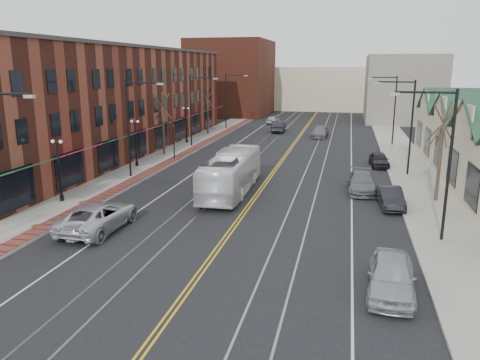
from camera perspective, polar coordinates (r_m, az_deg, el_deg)
The scene contains 31 objects.
ground at distance 22.53m, azimuth -4.34°, elevation -10.55°, with size 160.00×160.00×0.00m, color black.
sidewalk_left at distance 44.53m, azimuth -11.50°, elevation 1.58°, with size 4.00×120.00×0.15m, color gray.
sidewalk_right at distance 41.03m, azimuth 20.71°, elevation -0.08°, with size 4.00×120.00×0.15m, color gray.
building_left at distance 53.10m, azimuth -15.63°, elevation 9.20°, with size 10.00×50.00×11.00m, color maroon.
backdrop_left at distance 92.32m, azimuth -0.97°, elevation 12.36°, with size 14.00×18.00×14.00m, color maroon.
backdrop_mid at distance 104.86m, azimuth 9.75°, elevation 10.97°, with size 22.00×14.00×9.00m, color beige.
backdrop_right at distance 85.11m, azimuth 19.22°, elevation 10.48°, with size 12.00×16.00×11.00m, color slate.
streetlight_l_1 at distance 39.77m, azimuth -12.95°, elevation 7.30°, with size 3.33×0.25×8.00m.
streetlight_l_2 at distance 54.55m, azimuth -5.59°, elevation 9.25°, with size 3.33×0.25×8.00m.
streetlight_l_3 at distance 69.87m, azimuth -1.38°, elevation 10.29°, with size 3.33×0.25×8.00m.
streetlight_r_0 at distance 26.36m, azimuth 23.36°, elevation 3.38°, with size 3.33×0.25×8.00m.
streetlight_r_1 at distance 42.06m, azimuth 19.65°, elevation 7.19°, with size 3.33×0.25×8.00m.
streetlight_r_2 at distance 57.93m, azimuth 17.94°, elevation 8.91°, with size 3.33×0.25×8.00m.
lamppost_l_1 at distance 34.24m, azimuth -21.15°, elevation 0.92°, with size 0.84×0.28×4.27m.
lamppost_l_2 at distance 44.47m, azimuth -12.57°, elevation 4.30°, with size 0.84×0.28×4.27m.
lamppost_l_3 at distance 57.29m, azimuth -6.57°, elevation 6.60°, with size 0.84×0.28×4.27m.
tree_left_near at distance 49.61m, azimuth -9.36°, elevation 6.93°, with size 1.78×1.37×6.48m.
tree_left_far at distance 64.64m, azimuth -3.96°, elevation 8.42°, with size 1.66×1.28×6.02m.
tree_right_mid at distance 34.59m, azimuth 23.29°, elevation 3.47°, with size 1.90×1.46×6.93m.
manhole_mid at distance 29.94m, azimuth -23.55°, elevation -5.13°, with size 0.60×0.60×0.02m, color #592D19.
manhole_far at distance 33.87m, azimuth -18.60°, elevation -2.57°, with size 0.60×0.60×0.02m, color #592D19.
traffic_signal at distance 47.22m, azimuth -8.08°, elevation 5.21°, with size 0.18×0.15×3.80m.
transit_bus at distance 34.75m, azimuth -1.05°, elevation 0.90°, with size 2.57×10.98×3.06m, color white.
parked_suv at distance 28.21m, azimuth -16.90°, elevation -4.26°, with size 2.73×5.93×1.65m, color silver.
parked_car_a at distance 20.75m, azimuth 17.96°, elevation -11.03°, with size 1.88×4.68×1.60m, color #A3A6AA.
parked_car_b at distance 32.87m, azimuth 17.88°, elevation -2.07°, with size 1.43×4.10×1.35m, color black.
parked_car_c at distance 36.30m, azimuth 14.61°, elevation -0.28°, with size 2.05×5.05×1.46m, color slate.
parked_car_d at distance 45.86m, azimuth 16.60°, elevation 2.39°, with size 1.59×3.95×1.35m, color black.
distant_car_left at distance 67.54m, azimuth 4.73°, elevation 6.51°, with size 1.66×4.76×1.57m, color black.
distant_car_right at distance 63.21m, azimuth 9.74°, elevation 5.78°, with size 1.94×4.77×1.38m, color slate.
distant_car_far at distance 77.25m, azimuth 4.06°, elevation 7.34°, with size 1.58×3.92×1.33m, color #ADB1B4.
Camera 1 is at (6.23, -19.57, 9.27)m, focal length 35.00 mm.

